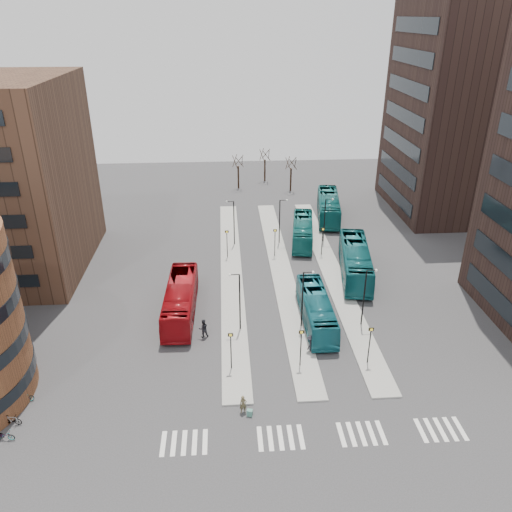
{
  "coord_description": "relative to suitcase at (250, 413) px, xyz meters",
  "views": [
    {
      "loc": [
        -4.6,
        -22.72,
        27.88
      ],
      "look_at": [
        -1.44,
        24.15,
        5.0
      ],
      "focal_mm": 35.0,
      "sensor_mm": 36.0,
      "label": 1
    }
  ],
  "objects": [
    {
      "name": "suitcase",
      "position": [
        0.0,
        0.0,
        0.0
      ],
      "size": [
        0.5,
        0.44,
        0.53
      ],
      "primitive_type": "cube",
      "rotation": [
        0.0,
        0.0,
        -0.27
      ],
      "color": "navy",
      "rests_on": "ground"
    },
    {
      "name": "bicycle_near",
      "position": [
        -17.88,
        -1.22,
        0.14
      ],
      "size": [
        1.61,
        0.76,
        0.81
      ],
      "primitive_type": "imported",
      "rotation": [
        0.0,
        0.0,
        1.43
      ],
      "color": "gray",
      "rests_on": "ground"
    },
    {
      "name": "island_right",
      "position": [
        11.12,
        23.6,
        -0.19
      ],
      "size": [
        2.5,
        45.0,
        0.15
      ],
      "primitive_type": "cube",
      "color": "gray",
      "rests_on": "ground"
    },
    {
      "name": "tower_far",
      "position": [
        35.1,
        43.6,
        14.73
      ],
      "size": [
        20.12,
        20.0,
        30.0
      ],
      "color": "black",
      "rests_on": "ground"
    },
    {
      "name": "sign_poles",
      "position": [
        4.72,
        16.6,
        2.14
      ],
      "size": [
        12.45,
        22.12,
        3.65
      ],
      "color": "black",
      "rests_on": "ground"
    },
    {
      "name": "teal_bus_d",
      "position": [
        14.15,
        40.57,
        1.49
      ],
      "size": [
        4.86,
        12.92,
        3.52
      ],
      "primitive_type": "imported",
      "rotation": [
        0.0,
        0.0,
        -0.15
      ],
      "color": "#136060",
      "rests_on": "ground"
    },
    {
      "name": "red_bus",
      "position": [
        -6.21,
        14.98,
        1.41
      ],
      "size": [
        3.09,
        12.07,
        3.34
      ],
      "primitive_type": "imported",
      "rotation": [
        0.0,
        0.0,
        -0.02
      ],
      "color": "maroon",
      "rests_on": "ground"
    },
    {
      "name": "island_mid",
      "position": [
        5.12,
        23.6,
        -0.19
      ],
      "size": [
        2.5,
        45.0,
        0.15
      ],
      "primitive_type": "cube",
      "color": "gray",
      "rests_on": "ground"
    },
    {
      "name": "traveller",
      "position": [
        -0.48,
        0.38,
        0.51
      ],
      "size": [
        0.59,
        0.41,
        1.55
      ],
      "primitive_type": "imported",
      "rotation": [
        0.0,
        0.0,
        0.07
      ],
      "color": "brown",
      "rests_on": "ground"
    },
    {
      "name": "teal_bus_a",
      "position": [
        7.29,
        12.4,
        1.25
      ],
      "size": [
        2.58,
        10.91,
        3.04
      ],
      "primitive_type": "imported",
      "rotation": [
        0.0,
        0.0,
        -0.0
      ],
      "color": "#16616E",
      "rests_on": "ground"
    },
    {
      "name": "crosswalk_stripes",
      "position": [
        4.87,
        -2.4,
        -0.26
      ],
      "size": [
        22.35,
        2.4,
        0.01
      ],
      "color": "silver",
      "rests_on": "ground"
    },
    {
      "name": "commuter_b",
      "position": [
        6.17,
        8.49,
        0.54
      ],
      "size": [
        0.62,
        1.02,
        1.62
      ],
      "primitive_type": "imported",
      "rotation": [
        0.0,
        0.0,
        1.31
      ],
      "color": "black",
      "rests_on": "ground"
    },
    {
      "name": "teal_bus_c",
      "position": [
        13.63,
        22.18,
        1.55
      ],
      "size": [
        5.13,
        13.35,
        3.63
      ],
      "primitive_type": "imported",
      "rotation": [
        0.0,
        0.0,
        -0.16
      ],
      "color": "#135D62",
      "rests_on": "ground"
    },
    {
      "name": "bare_trees",
      "position": [
        5.79,
        56.26,
        2.46
      ],
      "size": [
        10.97,
        8.14,
        5.9
      ],
      "color": "black",
      "rests_on": "ground"
    },
    {
      "name": "teal_bus_b",
      "position": [
        8.95,
        32.17,
        1.26
      ],
      "size": [
        4.24,
        11.19,
        3.04
      ],
      "primitive_type": "imported",
      "rotation": [
        0.0,
        0.0,
        -0.16
      ],
      "color": "#13615F",
      "rests_on": "ground"
    },
    {
      "name": "bicycle_mid",
      "position": [
        -17.88,
        0.24,
        0.19
      ],
      "size": [
        1.54,
        0.55,
        0.9
      ],
      "primitive_type": "imported",
      "rotation": [
        0.0,
        0.0,
        1.48
      ],
      "color": "gray",
      "rests_on": "ground"
    },
    {
      "name": "bicycle_far",
      "position": [
        -17.88,
        2.64,
        0.16
      ],
      "size": [
        1.7,
        0.98,
        0.84
      ],
      "primitive_type": "imported",
      "rotation": [
        0.0,
        0.0,
        1.85
      ],
      "color": "gray",
      "rests_on": "ground"
    },
    {
      "name": "commuter_c",
      "position": [
        5.94,
        7.65,
        0.61
      ],
      "size": [
        1.12,
        1.3,
        1.75
      ],
      "primitive_type": "imported",
      "rotation": [
        0.0,
        0.0,
        4.19
      ],
      "color": "black",
      "rests_on": "ground"
    },
    {
      "name": "ground",
      "position": [
        3.12,
        -6.4,
        -0.27
      ],
      "size": [
        160.0,
        160.0,
        0.0
      ],
      "primitive_type": "plane",
      "color": "#2E2E31",
      "rests_on": "ground"
    },
    {
      "name": "island_left",
      "position": [
        -0.88,
        23.6,
        -0.19
      ],
      "size": [
        2.5,
        45.0,
        0.15
      ],
      "primitive_type": "cube",
      "color": "gray",
      "rests_on": "ground"
    },
    {
      "name": "lamp_posts",
      "position": [
        5.76,
        21.6,
        3.31
      ],
      "size": [
        14.04,
        20.24,
        6.12
      ],
      "color": "black",
      "rests_on": "ground"
    },
    {
      "name": "commuter_a",
      "position": [
        -3.81,
        10.68,
        0.68
      ],
      "size": [
        1.07,
        0.92,
        1.89
      ],
      "primitive_type": "imported",
      "rotation": [
        0.0,
        0.0,
        3.38
      ],
      "color": "black",
      "rests_on": "ground"
    }
  ]
}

